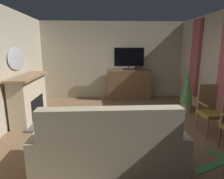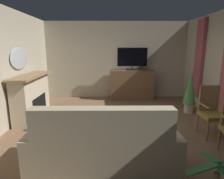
{
  "view_description": "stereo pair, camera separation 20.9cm",
  "coord_description": "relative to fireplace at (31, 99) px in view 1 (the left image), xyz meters",
  "views": [
    {
      "loc": [
        -0.42,
        -4.12,
        1.84
      ],
      "look_at": [
        -0.17,
        0.28,
        0.86
      ],
      "focal_mm": 30.62,
      "sensor_mm": 36.0,
      "label": 1
    },
    {
      "loc": [
        -0.21,
        -4.13,
        1.84
      ],
      "look_at": [
        -0.17,
        0.28,
        0.86
      ],
      "focal_mm": 30.62,
      "sensor_mm": 36.0,
      "label": 2
    }
  ],
  "objects": [
    {
      "name": "rug_central",
      "position": [
        1.91,
        -1.19,
        -0.54
      ],
      "size": [
        2.2,
        1.73,
        0.01
      ],
      "primitive_type": "cube",
      "color": "#9E474C",
      "rests_on": "ground_plane"
    },
    {
      "name": "tv_cabinet",
      "position": [
        2.79,
        1.82,
        -0.04
      ],
      "size": [
        1.53,
        0.52,
        1.05
      ],
      "color": "#4A3523",
      "rests_on": "ground_plane"
    },
    {
      "name": "ground_plane",
      "position": [
        2.25,
        -0.74,
        -0.56
      ],
      "size": [
        5.65,
        6.33,
        0.04
      ],
      "primitive_type": "cube",
      "color": "brown"
    },
    {
      "name": "folded_newspaper",
      "position": [
        1.81,
        -1.18,
        -0.06
      ],
      "size": [
        0.31,
        0.24,
        0.01
      ],
      "primitive_type": "cube",
      "rotation": [
        0.0,
        0.0,
        -0.06
      ],
      "color": "silver",
      "rests_on": "coffee_table"
    },
    {
      "name": "television",
      "position": [
        2.79,
        1.77,
        0.92
      ],
      "size": [
        1.03,
        0.2,
        0.77
      ],
      "color": "black",
      "rests_on": "tv_cabinet"
    },
    {
      "name": "curtain_panel_far",
      "position": [
        4.71,
        0.9,
        0.96
      ],
      "size": [
        0.1,
        0.44,
        2.29
      ],
      "primitive_type": "cube",
      "color": "#A34C56"
    },
    {
      "name": "coffee_table",
      "position": [
        1.82,
        -1.15,
        -0.12
      ],
      "size": [
        1.09,
        0.6,
        0.48
      ],
      "color": "#422B19",
      "rests_on": "ground_plane"
    },
    {
      "name": "fireplace",
      "position": [
        0.0,
        0.0,
        0.0
      ],
      "size": [
        0.85,
        1.8,
        1.15
      ],
      "color": "#4C4C51",
      "rests_on": "ground_plane"
    },
    {
      "name": "tv_remote",
      "position": [
        2.03,
        -1.25,
        -0.05
      ],
      "size": [
        0.08,
        0.18,
        0.02
      ],
      "primitive_type": "cube",
      "rotation": [
        0.0,
        0.0,
        4.51
      ],
      "color": "black",
      "rests_on": "coffee_table"
    },
    {
      "name": "potted_plant_on_hearth_side",
      "position": [
        4.28,
        0.33,
        0.13
      ],
      "size": [
        0.35,
        0.35,
        1.23
      ],
      "color": "beige",
      "rests_on": "ground_plane"
    },
    {
      "name": "side_chair_tucked_against_wall",
      "position": [
        4.17,
        -1.07,
        -0.01
      ],
      "size": [
        0.49,
        0.5,
        1.05
      ],
      "color": "olive",
      "rests_on": "ground_plane"
    },
    {
      "name": "cat",
      "position": [
        1.29,
        -0.15,
        -0.44
      ],
      "size": [
        0.53,
        0.47,
        0.22
      ],
      "color": "beige",
      "rests_on": "ground_plane"
    },
    {
      "name": "wall_back",
      "position": [
        2.25,
        2.17,
        0.82
      ],
      "size": [
        5.65,
        0.1,
        2.73
      ],
      "primitive_type": "cube",
      "color": "#B2A88E",
      "rests_on": "ground_plane"
    },
    {
      "name": "wall_mirror_oval",
      "position": [
        -0.25,
        0.0,
        1.02
      ],
      "size": [
        0.06,
        0.92,
        0.55
      ],
      "primitive_type": "ellipsoid",
      "color": "#B2B7BF"
    },
    {
      "name": "sofa_floral",
      "position": [
        1.94,
        -2.29,
        -0.19
      ],
      "size": [
        2.14,
        0.93,
        1.09
      ],
      "color": "tan",
      "rests_on": "ground_plane"
    }
  ]
}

